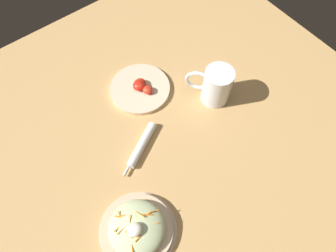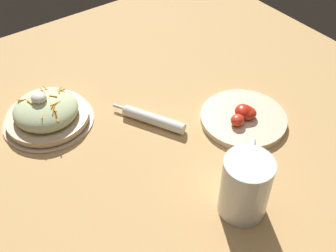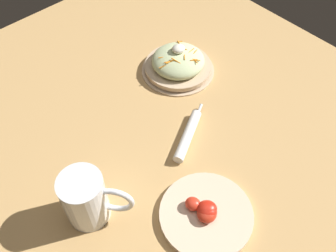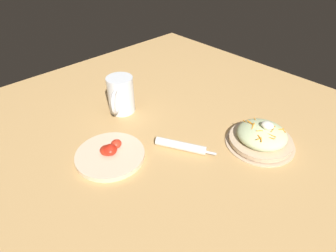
{
  "view_description": "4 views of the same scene",
  "coord_description": "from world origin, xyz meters",
  "px_view_note": "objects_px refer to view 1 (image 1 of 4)",
  "views": [
    {
      "loc": [
        -0.28,
        -0.33,
        0.9
      ],
      "look_at": [
        -0.02,
        0.02,
        0.08
      ],
      "focal_mm": 32.55,
      "sensor_mm": 36.0,
      "label": 1
    },
    {
      "loc": [
        0.52,
        -0.37,
        0.7
      ],
      "look_at": [
        -0.01,
        0.01,
        0.08
      ],
      "focal_mm": 44.87,
      "sensor_mm": 36.0,
      "label": 2
    },
    {
      "loc": [
        0.33,
        0.44,
        0.8
      ],
      "look_at": [
        -0.05,
        0.03,
        0.09
      ],
      "focal_mm": 40.31,
      "sensor_mm": 36.0,
      "label": 3
    },
    {
      "loc": [
        -0.58,
        0.55,
        0.6
      ],
      "look_at": [
        -0.05,
        0.04,
        0.06
      ],
      "focal_mm": 30.68,
      "sensor_mm": 36.0,
      "label": 4
    }
  ],
  "objects_px": {
    "salad_plate": "(137,229)",
    "napkin_roll": "(142,145)",
    "tomato_plate": "(140,88)",
    "beer_mug": "(216,87)"
  },
  "relations": [
    {
      "from": "napkin_roll",
      "to": "tomato_plate",
      "type": "relative_size",
      "value": 0.86
    },
    {
      "from": "beer_mug",
      "to": "tomato_plate",
      "type": "height_order",
      "value": "beer_mug"
    },
    {
      "from": "salad_plate",
      "to": "napkin_roll",
      "type": "height_order",
      "value": "salad_plate"
    },
    {
      "from": "salad_plate",
      "to": "tomato_plate",
      "type": "bearing_deg",
      "value": 54.0
    },
    {
      "from": "salad_plate",
      "to": "napkin_roll",
      "type": "relative_size",
      "value": 1.21
    },
    {
      "from": "salad_plate",
      "to": "tomato_plate",
      "type": "height_order",
      "value": "salad_plate"
    },
    {
      "from": "napkin_roll",
      "to": "tomato_plate",
      "type": "xyz_separation_m",
      "value": [
        0.12,
        0.18,
        -0.0
      ]
    },
    {
      "from": "salad_plate",
      "to": "tomato_plate",
      "type": "relative_size",
      "value": 1.04
    },
    {
      "from": "salad_plate",
      "to": "beer_mug",
      "type": "height_order",
      "value": "beer_mug"
    },
    {
      "from": "beer_mug",
      "to": "tomato_plate",
      "type": "distance_m",
      "value": 0.26
    }
  ]
}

